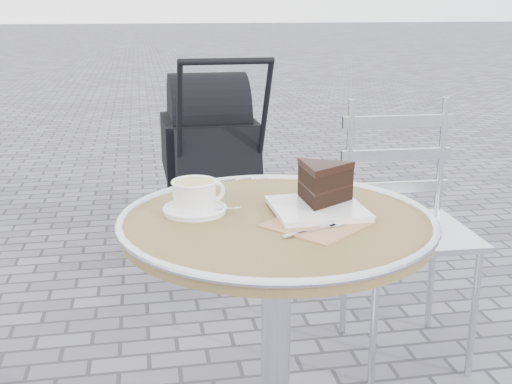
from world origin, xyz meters
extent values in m
cylinder|color=silver|center=(0.00, 0.00, 0.36)|extent=(0.07, 0.07, 0.67)
cylinder|color=#9F8156|center=(0.00, 0.00, 0.71)|extent=(0.70, 0.70, 0.03)
torus|color=silver|center=(0.00, 0.00, 0.73)|extent=(0.72, 0.72, 0.02)
cylinder|color=white|center=(-0.18, 0.08, 0.74)|extent=(0.14, 0.14, 0.01)
cylinder|color=white|center=(-0.18, 0.08, 0.77)|extent=(0.13, 0.13, 0.06)
torus|color=white|center=(-0.13, 0.10, 0.77)|extent=(0.05, 0.03, 0.05)
cylinder|color=#CAB586|center=(-0.18, 0.08, 0.80)|extent=(0.09, 0.09, 0.01)
cube|color=#AB7C5D|center=(0.07, -0.06, 0.73)|extent=(0.26, 0.26, 0.00)
cube|color=white|center=(0.10, 0.02, 0.74)|extent=(0.21, 0.21, 0.01)
cylinder|color=silver|center=(0.41, 0.40, 0.22)|extent=(0.02, 0.02, 0.45)
cylinder|color=silver|center=(0.74, 0.39, 0.22)|extent=(0.02, 0.02, 0.45)
cylinder|color=silver|center=(0.42, 0.74, 0.22)|extent=(0.02, 0.02, 0.45)
cylinder|color=silver|center=(0.75, 0.73, 0.22)|extent=(0.02, 0.02, 0.45)
cube|color=silver|center=(0.58, 0.56, 0.46)|extent=(0.41, 0.41, 0.02)
cube|color=black|center=(0.06, 1.82, 0.46)|extent=(0.41, 0.64, 0.38)
cylinder|color=black|center=(0.06, 1.31, 0.97)|extent=(0.40, 0.03, 0.03)
cylinder|color=black|center=(-0.14, 1.53, 0.09)|extent=(0.04, 0.17, 0.17)
cylinder|color=black|center=(0.26, 1.54, 0.09)|extent=(0.04, 0.17, 0.17)
cylinder|color=black|center=(-0.15, 2.10, 0.13)|extent=(0.04, 0.27, 0.27)
cylinder|color=black|center=(0.25, 2.11, 0.13)|extent=(0.04, 0.27, 0.27)
camera|label=1|loc=(-0.29, -1.34, 1.20)|focal=45.00mm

